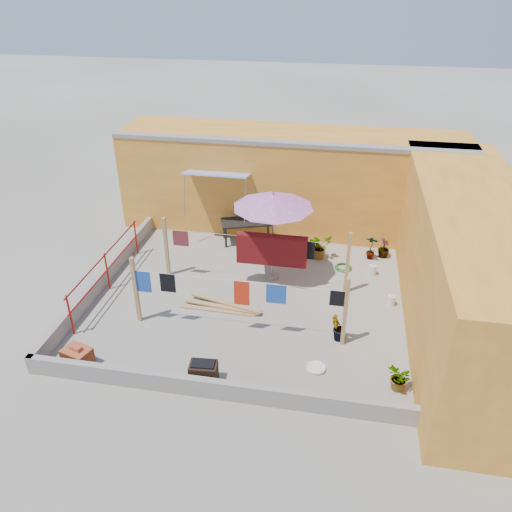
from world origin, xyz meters
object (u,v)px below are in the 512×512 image
water_jug_a (372,270)px  green_hose (343,267)px  outdoor_table (246,223)px  brazier (204,373)px  white_basin (316,368)px  brick_stack (78,357)px  water_jug_b (391,300)px  plant_back_a (319,246)px  patio_umbrella (273,202)px

water_jug_a → green_hose: (-0.82, 0.19, -0.11)m
outdoor_table → water_jug_a: 4.22m
brazier → white_basin: size_ratio=1.41×
brick_stack → water_jug_b: (6.90, 3.60, -0.08)m
plant_back_a → water_jug_b: bearing=-47.0°
white_basin → water_jug_a: size_ratio=1.28×
patio_umbrella → brick_stack: bearing=-129.5°
patio_umbrella → brick_stack: 6.09m
water_jug_b → brazier: bearing=-138.3°
water_jug_b → green_hose: size_ratio=0.62×
outdoor_table → plant_back_a: (2.39, -0.62, -0.26)m
brick_stack → white_basin: size_ratio=1.63×
outdoor_table → water_jug_b: bearing=-32.3°
patio_umbrella → green_hose: size_ratio=5.48×
brazier → water_jug_a: brazier is taller
white_basin → water_jug_b: bearing=58.2°
water_jug_a → outdoor_table: bearing=161.4°
water_jug_a → plant_back_a: size_ratio=0.43×
water_jug_a → water_jug_b: size_ratio=1.06×
patio_umbrella → outdoor_table: patio_umbrella is taller
patio_umbrella → water_jug_a: bearing=13.1°
brick_stack → plant_back_a: (4.86, 5.78, 0.16)m
brazier → green_hose: 5.94m
white_basin → water_jug_b: size_ratio=1.35×
brick_stack → plant_back_a: 7.56m
green_hose → water_jug_a: bearing=-13.0°
outdoor_table → green_hose: outdoor_table is taller
green_hose → plant_back_a: plant_back_a is taller
patio_umbrella → water_jug_a: 3.62m
plant_back_a → green_hose: bearing=-34.7°
patio_umbrella → water_jug_b: size_ratio=8.84×
white_basin → water_jug_a: (1.28, 4.25, 0.11)m
patio_umbrella → green_hose: patio_umbrella is taller
patio_umbrella → green_hose: 3.15m
brazier → white_basin: bearing=19.3°
brazier → plant_back_a: bearing=70.9°
outdoor_table → green_hose: size_ratio=3.30×
white_basin → plant_back_a: bearing=93.5°
brick_stack → patio_umbrella: bearing=50.5°
water_jug_b → patio_umbrella: bearing=166.1°
plant_back_a → outdoor_table: bearing=165.5°
plant_back_a → brazier: bearing=-109.1°
brick_stack → green_hose: bearing=43.0°
water_jug_b → brick_stack: bearing=-152.5°
brick_stack → plant_back_a: plant_back_a is taller
brazier → green_hose: brazier is taller
brazier → plant_back_a: (2.00, 5.78, 0.14)m
white_basin → plant_back_a: (-0.31, 4.97, 0.35)m
water_jug_b → green_hose: water_jug_b is taller
patio_umbrella → outdoor_table: bearing=120.1°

